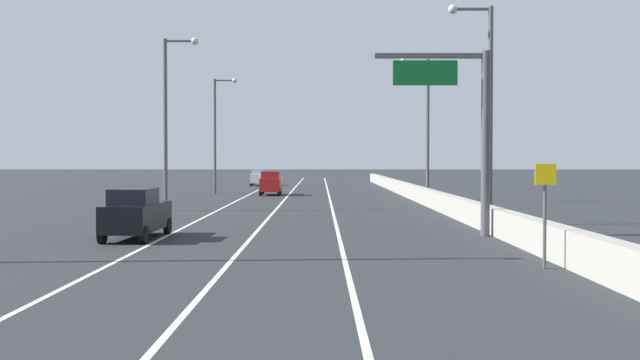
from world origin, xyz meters
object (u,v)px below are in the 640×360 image
(speed_advisory_sign, at_px, (544,207))
(lamp_post_left_mid, at_px, (169,112))
(lamp_post_left_far, at_px, (217,128))
(car_red_0, at_px, (270,183))
(car_white_1, at_px, (258,177))
(lamp_post_right_second, at_px, (484,99))
(lamp_post_right_third, at_px, (423,120))
(overhead_sign_gantry, at_px, (467,120))
(car_black_2, at_px, (135,214))

(speed_advisory_sign, relative_size, lamp_post_left_mid, 0.29)
(lamp_post_left_far, height_order, car_red_0, lamp_post_left_far)
(speed_advisory_sign, distance_m, lamp_post_left_far, 50.57)
(lamp_post_left_mid, height_order, car_white_1, lamp_post_left_mid)
(lamp_post_right_second, height_order, car_red_0, lamp_post_right_second)
(lamp_post_right_second, relative_size, lamp_post_left_mid, 1.00)
(car_white_1, bearing_deg, car_red_0, -83.10)
(lamp_post_left_mid, xyz_separation_m, car_white_1, (1.93, 43.84, -5.00))
(lamp_post_left_far, bearing_deg, car_white_1, 84.10)
(lamp_post_right_second, height_order, lamp_post_right_third, same)
(lamp_post_right_third, height_order, lamp_post_left_far, same)
(overhead_sign_gantry, height_order, lamp_post_left_mid, lamp_post_left_mid)
(overhead_sign_gantry, distance_m, lamp_post_right_second, 5.88)
(lamp_post_right_third, bearing_deg, car_red_0, 137.85)
(speed_advisory_sign, xyz_separation_m, car_red_0, (-10.69, 44.88, -0.73))
(car_red_0, relative_size, car_white_1, 0.93)
(car_white_1, bearing_deg, car_black_2, -90.07)
(overhead_sign_gantry, bearing_deg, car_red_0, 106.08)
(lamp_post_left_mid, relative_size, car_red_0, 2.48)
(lamp_post_left_far, distance_m, car_white_1, 21.28)
(lamp_post_right_third, relative_size, car_black_2, 2.20)
(overhead_sign_gantry, bearing_deg, lamp_post_left_far, 111.55)
(car_red_0, distance_m, car_black_2, 36.71)
(car_red_0, bearing_deg, overhead_sign_gantry, -73.92)
(overhead_sign_gantry, xyz_separation_m, car_red_0, (-10.25, 35.56, -3.70))
(lamp_post_left_mid, bearing_deg, speed_advisory_sign, -57.84)
(lamp_post_left_far, height_order, car_white_1, lamp_post_left_far)
(lamp_post_right_third, distance_m, car_red_0, 16.75)
(lamp_post_left_far, bearing_deg, lamp_post_right_third, -39.24)
(lamp_post_right_third, bearing_deg, car_black_2, -119.77)
(lamp_post_right_second, bearing_deg, car_black_2, -156.76)
(lamp_post_right_second, relative_size, lamp_post_left_far, 1.00)
(overhead_sign_gantry, distance_m, car_black_2, 13.74)
(speed_advisory_sign, distance_m, car_red_0, 46.14)
(car_red_0, bearing_deg, lamp_post_left_far, 148.78)
(speed_advisory_sign, height_order, lamp_post_right_third, lamp_post_right_third)
(speed_advisory_sign, relative_size, car_red_0, 0.71)
(lamp_post_left_mid, bearing_deg, lamp_post_right_second, -30.29)
(speed_advisory_sign, xyz_separation_m, lamp_post_left_far, (-15.68, 47.90, 4.21))
(overhead_sign_gantry, bearing_deg, car_black_2, -175.54)
(speed_advisory_sign, relative_size, lamp_post_right_second, 0.29)
(lamp_post_left_mid, distance_m, car_black_2, 17.19)
(car_red_0, bearing_deg, car_white_1, 96.90)
(speed_advisory_sign, distance_m, car_white_1, 69.80)
(lamp_post_left_mid, relative_size, car_white_1, 2.30)
(lamp_post_left_mid, bearing_deg, car_black_2, -83.51)
(lamp_post_left_far, bearing_deg, lamp_post_left_mid, -89.53)
(lamp_post_right_second, height_order, car_white_1, lamp_post_right_second)
(overhead_sign_gantry, height_order, car_black_2, overhead_sign_gantry)
(lamp_post_right_third, bearing_deg, lamp_post_left_far, 140.76)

